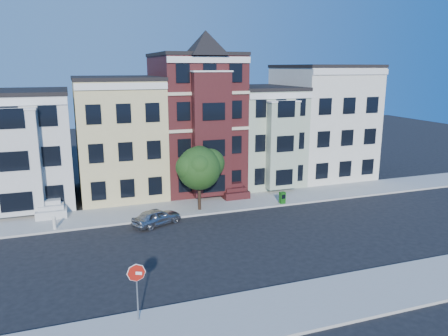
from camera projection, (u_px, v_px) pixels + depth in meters
name	position (u px, v px, depth m)	size (l,w,h in m)	color
ground	(257.00, 241.00, 28.43)	(120.00, 120.00, 0.00)	black
far_sidewalk	(218.00, 205.00, 35.76)	(60.00, 4.00, 0.15)	#9E9B93
near_sidewalk	(324.00, 301.00, 21.07)	(60.00, 4.00, 0.15)	#9E9B93
house_white	(20.00, 149.00, 35.84)	(8.00, 9.00, 9.00)	beige
house_yellow	(119.00, 138.00, 38.33)	(7.00, 9.00, 10.00)	#CCBC7E
house_brown	(195.00, 123.00, 40.38)	(7.00, 9.00, 12.00)	#3D1415
house_green	(259.00, 136.00, 42.84)	(6.00, 9.00, 9.00)	#9DAD91
house_cream	(322.00, 122.00, 44.90)	(8.00, 9.00, 11.00)	silver
street_tree	(199.00, 171.00, 33.61)	(5.34, 5.34, 6.21)	#275019
parked_car	(157.00, 217.00, 31.21)	(1.45, 3.61, 1.23)	#9899A0
newspaper_box	(282.00, 198.00, 35.74)	(0.43, 0.38, 0.96)	#166014
fire_hydrant	(54.00, 224.00, 30.09)	(0.26, 0.26, 0.73)	beige
stop_sign	(137.00, 289.00, 19.03)	(0.83, 0.12, 3.02)	#A2160E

